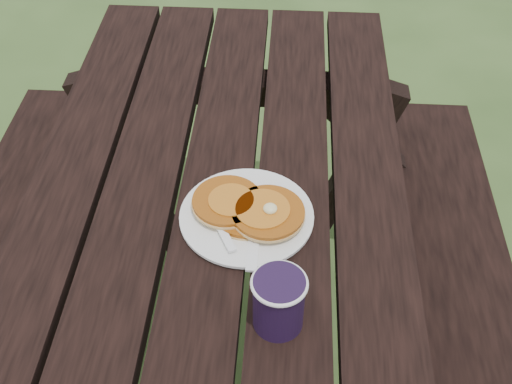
# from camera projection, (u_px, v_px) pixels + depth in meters

# --- Properties ---
(picnic_table) EXTENTS (1.36, 1.80, 0.75)m
(picnic_table) POSITION_uv_depth(u_px,v_px,m) (214.00, 374.00, 1.40)
(picnic_table) COLOR black
(picnic_table) RESTS_ON ground
(plate) EXTENTS (0.32, 0.32, 0.01)m
(plate) POSITION_uv_depth(u_px,v_px,m) (247.00, 216.00, 1.20)
(plate) COLOR white
(plate) RESTS_ON picnic_table
(pancake_stack) EXTENTS (0.21, 0.16, 0.04)m
(pancake_stack) POSITION_uv_depth(u_px,v_px,m) (249.00, 209.00, 1.19)
(pancake_stack) COLOR #AC5713
(pancake_stack) RESTS_ON plate
(knife) EXTENTS (0.02, 0.18, 0.00)m
(knife) POSITION_uv_depth(u_px,v_px,m) (255.00, 232.00, 1.16)
(knife) COLOR white
(knife) RESTS_ON plate
(fork) EXTENTS (0.10, 0.16, 0.01)m
(fork) POSITION_uv_depth(u_px,v_px,m) (222.00, 230.00, 1.16)
(fork) COLOR white
(fork) RESTS_ON plate
(coffee_cup) EXTENTS (0.09, 0.09, 0.11)m
(coffee_cup) POSITION_uv_depth(u_px,v_px,m) (279.00, 300.00, 1.00)
(coffee_cup) COLOR black
(coffee_cup) RESTS_ON picnic_table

